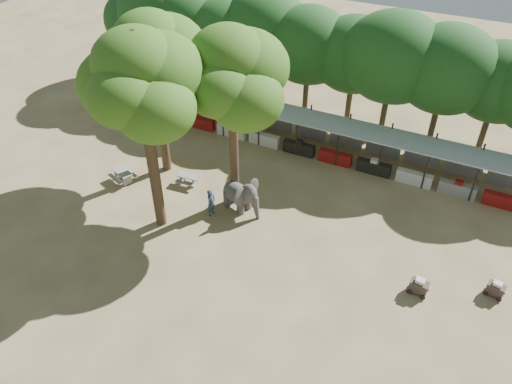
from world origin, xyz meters
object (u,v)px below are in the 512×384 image
at_px(yard_tree_center, 141,83).
at_px(cart_back, 496,289).
at_px(elephant, 241,195).
at_px(cart_front, 419,286).
at_px(yard_tree_left, 153,56).
at_px(yard_tree_back, 231,76).
at_px(picnic_table_near, 123,175).
at_px(picnic_table_far, 188,178).
at_px(handler, 211,203).

height_order(yard_tree_center, cart_back, yard_tree_center).
xyz_separation_m(yard_tree_center, elephant, (3.94, 3.13, -8.08)).
bearing_deg(cart_front, yard_tree_left, 173.15).
height_order(yard_tree_center, yard_tree_back, yard_tree_center).
bearing_deg(cart_front, yard_tree_back, 172.01).
distance_m(picnic_table_near, cart_front, 20.15).
height_order(yard_tree_center, elephant, yard_tree_center).
bearing_deg(picnic_table_near, elephant, 26.90).
xyz_separation_m(yard_tree_center, cart_front, (15.45, 1.13, -8.72)).
bearing_deg(yard_tree_center, cart_front, 4.17).
xyz_separation_m(picnic_table_far, cart_front, (15.96, -2.80, 0.02)).
height_order(yard_tree_left, cart_front, yard_tree_left).
distance_m(yard_tree_left, picnic_table_far, 8.20).
relative_size(picnic_table_far, cart_back, 1.46).
xyz_separation_m(handler, picnic_table_far, (-3.01, 2.07, -0.45)).
bearing_deg(elephant, yard_tree_back, 151.96).
distance_m(yard_tree_back, picnic_table_near, 11.24).
relative_size(yard_tree_center, cart_back, 11.46).
height_order(elephant, picnic_table_near, elephant).
bearing_deg(picnic_table_far, picnic_table_near, -162.78).
bearing_deg(yard_tree_center, picnic_table_near, 154.43).
xyz_separation_m(yard_tree_left, yard_tree_center, (3.00, -5.00, 1.01)).
xyz_separation_m(elephant, handler, (-1.43, -1.27, -0.21)).
distance_m(yard_tree_left, handler, 9.65).
height_order(yard_tree_center, cart_front, yard_tree_center).
relative_size(yard_tree_back, elephant, 3.74).
height_order(picnic_table_far, cart_front, cart_front).
bearing_deg(elephant, picnic_table_far, -175.51).
bearing_deg(elephant, yard_tree_left, 179.59).
xyz_separation_m(yard_tree_center, yard_tree_back, (3.00, 4.00, -0.67)).
relative_size(yard_tree_center, yard_tree_back, 1.06).
height_order(yard_tree_left, yard_tree_center, yard_tree_center).
bearing_deg(picnic_table_near, picnic_table_far, 43.10).
distance_m(yard_tree_back, cart_front, 15.10).
distance_m(handler, cart_back, 16.59).
bearing_deg(cart_back, picnic_table_far, -171.52).
relative_size(yard_tree_left, picnic_table_near, 5.53).
xyz_separation_m(elephant, picnic_table_near, (-8.61, -0.90, -0.61)).
distance_m(yard_tree_left, picnic_table_near, 8.33).
relative_size(yard_tree_left, yard_tree_back, 0.97).
relative_size(yard_tree_center, handler, 6.55).
relative_size(yard_tree_back, picnic_table_near, 5.70).
distance_m(elephant, cart_front, 11.70).
height_order(yard_tree_left, picnic_table_near, yard_tree_left).
bearing_deg(cart_back, yard_tree_back, -172.53).
height_order(handler, cart_front, handler).
relative_size(yard_tree_back, cart_back, 10.82).
xyz_separation_m(yard_tree_center, picnic_table_far, (-0.51, 3.93, -8.74)).
distance_m(handler, picnic_table_far, 3.68).
bearing_deg(picnic_table_far, elephant, -15.10).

